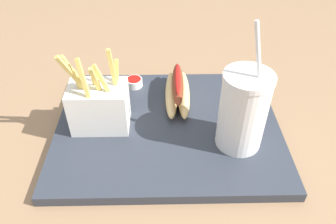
{
  "coord_description": "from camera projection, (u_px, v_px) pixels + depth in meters",
  "views": [
    {
      "loc": [
        -0.01,
        -0.5,
        0.47
      ],
      "look_at": [
        0.0,
        0.0,
        0.05
      ],
      "focal_mm": 35.54,
      "sensor_mm": 36.0,
      "label": 1
    }
  ],
  "objects": [
    {
      "name": "ground_plane",
      "position": [
        168.0,
        134.0,
        0.69
      ],
      "size": [
        2.4,
        2.4,
        0.02
      ],
      "primitive_type": "cube",
      "color": "#8C6B4C"
    },
    {
      "name": "fries_basket",
      "position": [
        99.0,
        107.0,
        0.63
      ],
      "size": [
        0.11,
        0.07,
        0.17
      ],
      "color": "white",
      "rests_on": "food_tray"
    },
    {
      "name": "food_tray",
      "position": [
        168.0,
        127.0,
        0.67
      ],
      "size": [
        0.44,
        0.35,
        0.02
      ],
      "primitive_type": "cube",
      "color": "#2D333D",
      "rests_on": "ground_plane"
    },
    {
      "name": "soda_cup",
      "position": [
        243.0,
        111.0,
        0.58
      ],
      "size": [
        0.09,
        0.09,
        0.24
      ],
      "color": "white",
      "rests_on": "food_tray"
    },
    {
      "name": "hot_dog_1",
      "position": [
        178.0,
        91.0,
        0.71
      ],
      "size": [
        0.06,
        0.16,
        0.06
      ],
      "color": "#DBB775",
      "rests_on": "food_tray"
    },
    {
      "name": "ketchup_cup_1",
      "position": [
        134.0,
        82.0,
        0.76
      ],
      "size": [
        0.04,
        0.04,
        0.02
      ],
      "color": "white",
      "rests_on": "food_tray"
    }
  ]
}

